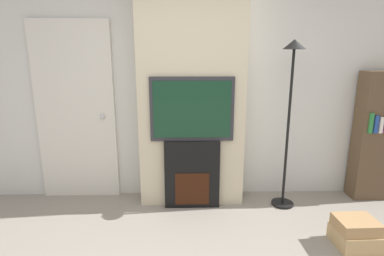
{
  "coord_description": "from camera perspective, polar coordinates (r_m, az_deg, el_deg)",
  "views": [
    {
      "loc": [
        -0.08,
        -1.51,
        1.69
      ],
      "look_at": [
        0.0,
        1.67,
        0.92
      ],
      "focal_mm": 28.0,
      "sensor_mm": 36.0,
      "label": 1
    }
  ],
  "objects": [
    {
      "name": "chimney_breast",
      "position": [
        3.37,
        -0.08,
        7.72
      ],
      "size": [
        1.18,
        0.33,
        2.7
      ],
      "color": "beige",
      "rests_on": "ground_plane"
    },
    {
      "name": "television",
      "position": [
        3.23,
        0.0,
        3.6
      ],
      "size": [
        0.9,
        0.07,
        0.7
      ],
      "color": "#2D2D33",
      "rests_on": "fireplace"
    },
    {
      "name": "bookshelf",
      "position": [
        4.16,
        31.78,
        -1.38
      ],
      "size": [
        0.49,
        0.26,
        1.53
      ],
      "color": "brown",
      "rests_on": "ground_plane"
    },
    {
      "name": "floor_lamp",
      "position": [
        3.39,
        18.31,
        6.58
      ],
      "size": [
        0.25,
        0.25,
        1.86
      ],
      "color": "black",
      "rests_on": "ground_plane"
    },
    {
      "name": "entry_door",
      "position": [
        3.77,
        -21.27,
        2.75
      ],
      "size": [
        0.91,
        0.09,
        2.09
      ],
      "color": "silver",
      "rests_on": "ground_plane"
    },
    {
      "name": "fireplace",
      "position": [
        3.44,
        0.0,
        -8.7
      ],
      "size": [
        0.62,
        0.15,
        0.78
      ],
      "color": "black",
      "rests_on": "ground_plane"
    },
    {
      "name": "wall_back",
      "position": [
        3.56,
        -0.16,
        8.04
      ],
      "size": [
        6.0,
        0.06,
        2.7
      ],
      "color": "silver",
      "rests_on": "ground_plane"
    },
    {
      "name": "box_stack",
      "position": [
        3.25,
        28.94,
        -17.12
      ],
      "size": [
        0.42,
        0.34,
        0.27
      ],
      "color": "tan",
      "rests_on": "ground_plane"
    }
  ]
}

